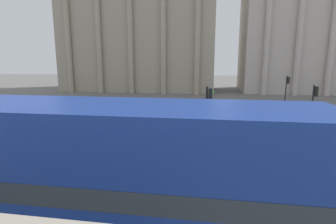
{
  "coord_description": "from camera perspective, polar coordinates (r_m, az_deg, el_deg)",
  "views": [
    {
      "loc": [
        -0.48,
        -2.0,
        5.21
      ],
      "look_at": [
        -3.24,
        15.79,
        1.74
      ],
      "focal_mm": 28.0,
      "sensor_mm": 36.0,
      "label": 1
    }
  ],
  "objects": [
    {
      "name": "plaza_building_right",
      "position": [
        54.5,
        32.22,
        16.86
      ],
      "size": [
        29.79,
        13.48,
        24.78
      ],
      "color": "#BCB2A8",
      "rests_on": "ground_plane"
    },
    {
      "name": "pedestrian_white",
      "position": [
        15.34,
        -19.45,
        -5.49
      ],
      "size": [
        0.32,
        0.32,
        1.8
      ],
      "rotation": [
        0.0,
        0.0,
        2.6
      ],
      "color": "#282B33",
      "rests_on": "ground_plane"
    },
    {
      "name": "pedestrian_blue",
      "position": [
        15.53,
        23.07,
        -5.9
      ],
      "size": [
        0.32,
        0.32,
        1.67
      ],
      "rotation": [
        0.0,
        0.0,
        4.45
      ],
      "color": "#282B33",
      "rests_on": "ground_plane"
    },
    {
      "name": "traffic_light_mid",
      "position": [
        21.26,
        29.12,
        1.83
      ],
      "size": [
        0.42,
        0.24,
        3.61
      ],
      "color": "black",
      "rests_on": "ground_plane"
    },
    {
      "name": "traffic_light_far",
      "position": [
        29.7,
        24.43,
        4.64
      ],
      "size": [
        0.42,
        0.24,
        3.78
      ],
      "color": "black",
      "rests_on": "ground_plane"
    },
    {
      "name": "plaza_building_left",
      "position": [
        51.09,
        -5.99,
        19.47
      ],
      "size": [
        27.53,
        14.04,
        25.73
      ],
      "color": "#A39984",
      "rests_on": "ground_plane"
    },
    {
      "name": "traffic_light_near",
      "position": [
        14.04,
        8.63,
        -0.07
      ],
      "size": [
        0.42,
        0.24,
        3.94
      ],
      "color": "black",
      "rests_on": "ground_plane"
    },
    {
      "name": "double_decker_bus",
      "position": [
        6.75,
        -16.93,
        -14.27
      ],
      "size": [
        11.03,
        2.64,
        4.28
      ],
      "rotation": [
        0.0,
        0.0,
        0.08
      ],
      "color": "black",
      "rests_on": "ground_plane"
    }
  ]
}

